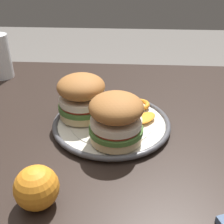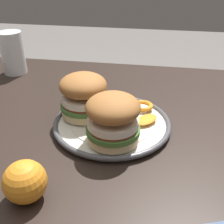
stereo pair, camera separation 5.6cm
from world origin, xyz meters
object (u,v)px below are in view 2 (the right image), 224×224
sandwich_half_right (84,94)px  drinking_glass (13,56)px  dinner_plate (112,124)px  whole_orange (25,182)px  sandwich_half_left (113,118)px  dining_table (125,171)px

sandwich_half_right → drinking_glass: bearing=-40.1°
dinner_plate → whole_orange: size_ratio=3.79×
sandwich_half_left → dining_table: bearing=-114.9°
sandwich_half_left → whole_orange: (0.12, 0.16, -0.03)m
dining_table → drinking_glass: drinking_glass is taller
sandwich_half_right → drinking_glass: (0.30, -0.25, -0.01)m
sandwich_half_right → drinking_glass: size_ratio=1.13×
dinner_plate → sandwich_half_left: sandwich_half_left is taller
dining_table → drinking_glass: 0.53m
dinner_plate → whole_orange: bearing=66.5°
dining_table → sandwich_half_right: sandwich_half_right is taller
dining_table → sandwich_half_left: (0.02, 0.05, 0.18)m
sandwich_half_left → sandwich_half_right: 0.12m
sandwich_half_left → sandwich_half_right: bearing=-47.3°
dining_table → dinner_plate: 0.13m
sandwich_half_left → sandwich_half_right: (0.08, -0.09, 0.00)m
sandwich_half_left → drinking_glass: drinking_glass is taller
dining_table → whole_orange: size_ratio=15.58×
dinner_plate → drinking_glass: 0.46m
whole_orange → dinner_plate: bearing=-113.5°
drinking_glass → whole_orange: drinking_glass is taller
drinking_glass → whole_orange: 0.58m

